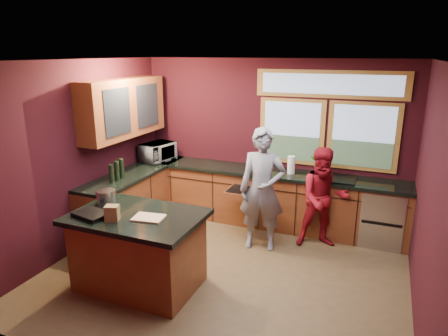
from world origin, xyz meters
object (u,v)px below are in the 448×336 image
Objects in this scene: person_red at (323,198)px; stock_pot at (106,197)px; island at (139,250)px; person_grey at (262,190)px; cutting_board at (149,218)px.

stock_pot is (-2.44, -1.78, 0.29)m from person_red.
person_grey is (1.08, 1.54, 0.42)m from island.
person_grey is at bearing -174.77° from person_red.
person_grey is 2.15m from stock_pot.
person_grey is at bearing 61.03° from cutting_board.
stock_pot is (-1.63, -1.39, 0.14)m from person_grey.
stock_pot reaches higher than island.
person_red is at bearing 36.09° from stock_pot.
island is at bearing -15.26° from stock_pot.
person_grey reaches higher than stock_pot.
person_red reaches higher than cutting_board.
cutting_board is at bearing -129.12° from person_grey.
island is 1.93m from person_grey.
stock_pot is at bearing 164.74° from island.
island is 2.71m from person_red.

